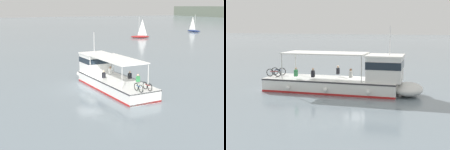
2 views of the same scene
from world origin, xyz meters
The scene contains 2 objects.
ground_plane centered at (0.00, 0.00, 0.00)m, with size 400.00×400.00×0.00m, color gray.
ferry_main centered at (0.23, 1.85, 1.02)m, with size 13.01×4.42×5.32m.
Camera 2 is at (-8.06, 25.44, 5.23)m, focal length 50.84 mm.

